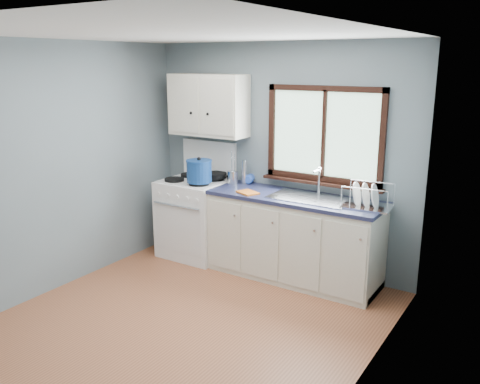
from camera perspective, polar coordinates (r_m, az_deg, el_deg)
The scene contains 18 objects.
floor at distance 4.71m, azimuth -6.65°, elevation -14.88°, with size 3.20×3.60×0.02m, color #9B5837.
ceiling at distance 4.11m, azimuth -7.72°, elevation 17.40°, with size 3.20×3.60×0.02m, color white.
wall_back at distance 5.71m, azimuth 4.51°, elevation 3.94°, with size 3.20×0.02×2.50m, color slate.
wall_left at distance 5.39m, azimuth -20.47°, elevation 2.42°, with size 0.02×3.60×2.50m, color slate.
wall_right at distance 3.47m, azimuth 13.85°, elevation -3.42°, with size 0.02×3.60×2.50m, color slate.
gas_range at distance 6.12m, azimuth -5.01°, elevation -2.65°, with size 0.76×0.69×1.36m.
base_cabinets at distance 5.50m, azimuth 6.03°, elevation -5.59°, with size 1.85×0.60×0.88m.
countertop at distance 5.35m, azimuth 6.16°, elevation -0.66°, with size 1.89×0.64×0.04m, color #181C36.
sink at distance 5.29m, azimuth 7.90°, elevation -1.36°, with size 0.84×0.46×0.44m.
window at distance 5.41m, azimuth 9.38°, elevation 5.62°, with size 1.36×0.10×1.03m.
upper_cabinets at distance 5.93m, azimuth -3.61°, elevation 9.71°, with size 0.95×0.35×0.70m.
skillet at distance 6.00m, azimuth -2.74°, elevation 1.91°, with size 0.42×0.30×0.05m.
stockpot at distance 5.76m, azimuth -4.61°, elevation 2.38°, with size 0.38×0.38×0.29m.
utensil_crock at distance 5.83m, azimuth -0.82°, elevation 1.68°, with size 0.13×0.13×0.39m.
thermos at distance 5.82m, azimuth 0.48°, elevation 2.23°, with size 0.06×0.06×0.27m, color silver.
soap_bottle at distance 5.78m, azimuth 0.89°, elevation 2.18°, with size 0.11×0.11×0.28m, color #294FAF.
dish_towel at distance 5.43m, azimuth 0.88°, elevation -0.06°, with size 0.23×0.16×0.02m, color #C6611C.
dish_rack at distance 5.06m, azimuth 14.04°, elevation -0.96°, with size 0.49×0.39×0.24m.
Camera 1 is at (2.64, -3.15, 2.29)m, focal length 38.00 mm.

